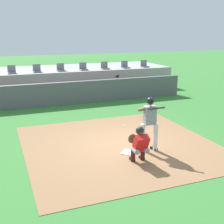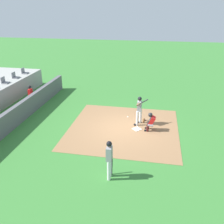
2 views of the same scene
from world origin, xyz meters
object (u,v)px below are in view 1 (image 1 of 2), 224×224
home_plate (129,152)px  stadium_seat_4 (61,69)px  dugout_player_2 (118,85)px  stadium_seat_3 (37,70)px  stadium_seat_7 (125,66)px  stadium_seat_6 (105,67)px  stadium_seat_2 (12,71)px  batter_at_plate (149,121)px  stadium_seat_5 (83,68)px  catcher_crouched (139,143)px  stadium_seat_8 (144,65)px

home_plate → stadium_seat_4: bearing=90.0°
dugout_player_2 → stadium_seat_3: size_ratio=2.71×
stadium_seat_7 → stadium_seat_6: bearing=180.0°
stadium_seat_3 → stadium_seat_2: bearing=180.0°
dugout_player_2 → batter_at_plate: bearing=-105.6°
batter_at_plate → stadium_seat_5: (0.75, 10.22, 0.50)m
catcher_crouched → stadium_seat_3: size_ratio=3.46×
stadium_seat_6 → stadium_seat_3: bearing=180.0°
stadium_seat_4 → stadium_seat_7: bearing=0.0°
stadium_seat_7 → stadium_seat_8: 1.44m
stadium_seat_2 → stadium_seat_4: size_ratio=1.00×
home_plate → dugout_player_2: dugout_player_2 is taller
catcher_crouched → stadium_seat_3: 11.03m
home_plate → stadium_seat_8: stadium_seat_8 is taller
home_plate → stadium_seat_6: size_ratio=0.92×
dugout_player_2 → stadium_seat_5: (-1.53, 2.03, 0.86)m
stadium_seat_7 → stadium_seat_8: bearing=0.0°
stadium_seat_4 → stadium_seat_7: (4.33, 0.00, 0.00)m
stadium_seat_2 → stadium_seat_4: (2.89, 0.00, 0.00)m
catcher_crouched → stadium_seat_8: (5.78, 10.90, 0.93)m
catcher_crouched → stadium_seat_4: stadium_seat_4 is taller
stadium_seat_2 → stadium_seat_5: bearing=0.0°
stadium_seat_5 → stadium_seat_7: same height
catcher_crouched → stadium_seat_7: 11.77m
stadium_seat_5 → stadium_seat_7: size_ratio=1.00×
stadium_seat_3 → stadium_seat_4: same height
batter_at_plate → dugout_player_2: (2.29, 8.18, -0.36)m
dugout_player_2 → stadium_seat_5: size_ratio=2.71×
catcher_crouched → stadium_seat_7: (4.33, 10.90, 0.93)m
dugout_player_2 → stadium_seat_2: (-5.87, 2.03, 0.86)m
home_plate → stadium_seat_8: 11.80m
stadium_seat_3 → batter_at_plate: bearing=-78.2°
dugout_player_2 → stadium_seat_3: 4.94m
stadium_seat_2 → stadium_seat_5: (4.33, 0.00, 0.00)m
stadium_seat_3 → dugout_player_2: bearing=-24.7°
home_plate → stadium_seat_7: (4.33, 10.18, 1.51)m
catcher_crouched → stadium_seat_2: size_ratio=3.46×
batter_at_plate → stadium_seat_3: (-2.13, 10.22, 0.50)m
stadium_seat_4 → stadium_seat_6: bearing=0.0°
batter_at_plate → stadium_seat_2: bearing=109.3°
stadium_seat_2 → stadium_seat_3: (1.44, 0.00, 0.00)m
catcher_crouched → stadium_seat_3: (-1.44, 10.90, 0.93)m
batter_at_plate → dugout_player_2: batter_at_plate is taller
stadium_seat_5 → dugout_player_2: bearing=-53.0°
home_plate → stadium_seat_5: stadium_seat_5 is taller
catcher_crouched → stadium_seat_5: 11.03m
batter_at_plate → stadium_seat_6: (2.20, 10.22, 0.50)m
stadium_seat_2 → stadium_seat_8: 8.67m
stadium_seat_3 → stadium_seat_8: bearing=0.0°
stadium_seat_2 → stadium_seat_3: size_ratio=1.00×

